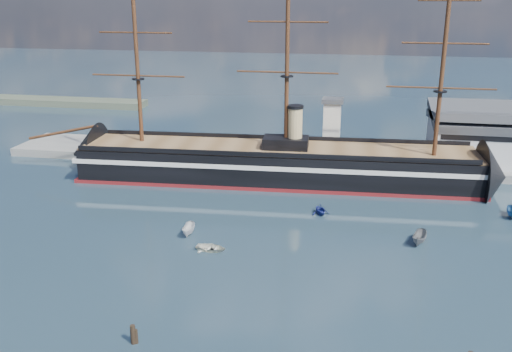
# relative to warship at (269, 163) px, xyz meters

# --- Properties ---
(ground) EXTENTS (600.00, 600.00, 0.00)m
(ground) POSITION_rel_warship_xyz_m (10.08, -20.00, -4.04)
(ground) COLOR #223543
(ground) RESTS_ON ground
(quay) EXTENTS (180.00, 18.00, 2.00)m
(quay) POSITION_rel_warship_xyz_m (20.08, 16.00, -4.04)
(quay) COLOR slate
(quay) RESTS_ON ground
(quay_tower) EXTENTS (5.00, 5.00, 15.00)m
(quay_tower) POSITION_rel_warship_xyz_m (13.08, 13.00, 5.72)
(quay_tower) COLOR silver
(quay_tower) RESTS_ON ground
(warship) EXTENTS (113.29, 20.97, 53.94)m
(warship) POSITION_rel_warship_xyz_m (0.00, 0.00, 0.00)
(warship) COLOR black
(warship) RESTS_ON ground
(motorboat_a) EXTENTS (5.99, 2.59, 2.34)m
(motorboat_a) POSITION_rel_warship_xyz_m (-8.82, -33.30, -4.04)
(motorboat_a) COLOR silver
(motorboat_a) RESTS_ON ground
(motorboat_b) EXTENTS (1.50, 3.25, 1.47)m
(motorboat_b) POSITION_rel_warship_xyz_m (-3.28, -38.79, -4.04)
(motorboat_b) COLOR silver
(motorboat_b) RESTS_ON ground
(motorboat_c) EXTENTS (6.81, 3.98, 2.57)m
(motorboat_c) POSITION_rel_warship_xyz_m (31.04, -29.57, -4.04)
(motorboat_c) COLOR slate
(motorboat_c) RESTS_ON ground
(motorboat_d) EXTENTS (6.86, 5.32, 2.31)m
(motorboat_d) POSITION_rel_warship_xyz_m (13.27, -19.02, -4.04)
(motorboat_d) COLOR navy
(motorboat_d) RESTS_ON ground
(motorboat_f) EXTENTS (5.98, 2.68, 2.32)m
(motorboat_f) POSITION_rel_warship_xyz_m (49.39, -13.75, -4.04)
(motorboat_f) COLOR navy
(motorboat_f) RESTS_ON ground
(piling_near_left) EXTENTS (0.64, 0.64, 3.22)m
(piling_near_left) POSITION_rel_warship_xyz_m (-5.74, -66.04, -4.04)
(piling_near_left) COLOR black
(piling_near_left) RESTS_ON ground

